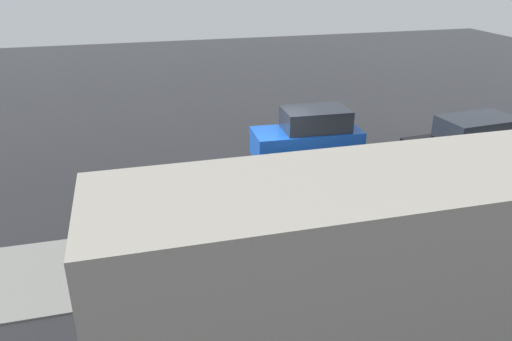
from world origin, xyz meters
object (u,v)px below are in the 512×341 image
object	(u,v)px
parked_sedan	(469,145)
fire_hydrant	(205,219)
pedestrian	(162,205)
moving_hatchback	(309,136)
sign_post	(207,197)

from	to	relation	value
parked_sedan	fire_hydrant	size ratio (longest dim) A/B	5.53
parked_sedan	fire_hydrant	xyz separation A→B (m)	(9.65, 1.78, -0.60)
fire_hydrant	pedestrian	distance (m)	1.28
moving_hatchback	fire_hydrant	size ratio (longest dim) A/B	4.95
moving_hatchback	parked_sedan	world-z (taller)	moving_hatchback
parked_sedan	pedestrian	size ratio (longest dim) A/B	2.74
fire_hydrant	moving_hatchback	bearing A→B (deg)	-138.70
fire_hydrant	sign_post	xyz separation A→B (m)	(0.07, 0.98, 1.18)
moving_hatchback	pedestrian	size ratio (longest dim) A/B	2.45
fire_hydrant	parked_sedan	bearing A→B (deg)	-169.57
moving_hatchback	fire_hydrant	world-z (taller)	moving_hatchback
fire_hydrant	pedestrian	xyz separation A→B (m)	(1.15, -0.06, 0.56)
moving_hatchback	parked_sedan	distance (m)	5.58
moving_hatchback	sign_post	xyz separation A→B (m)	(4.59, 4.96, 0.55)
moving_hatchback	pedestrian	world-z (taller)	moving_hatchback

